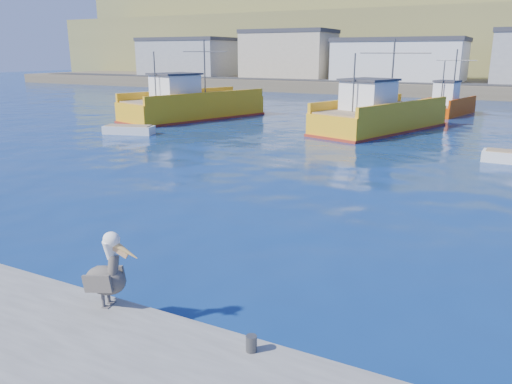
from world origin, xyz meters
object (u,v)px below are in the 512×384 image
at_px(trawler_yellow_a, 191,105).
at_px(skiff_left, 129,131).
at_px(pelican, 107,274).
at_px(boat_orange, 448,104).
at_px(trawler_yellow_b, 379,116).

height_order(trawler_yellow_a, skiff_left, trawler_yellow_a).
xyz_separation_m(skiff_left, pelican, (17.42, -20.17, 0.96)).
xyz_separation_m(boat_orange, skiff_left, (-18.49, -22.59, -0.73)).
bearing_deg(pelican, skiff_left, 130.82).
bearing_deg(boat_orange, pelican, -91.43).
height_order(trawler_yellow_b, boat_orange, trawler_yellow_b).
distance_m(trawler_yellow_a, skiff_left, 9.32).
xyz_separation_m(trawler_yellow_a, skiff_left, (1.01, -9.22, -0.90)).
bearing_deg(trawler_yellow_b, trawler_yellow_a, -178.12).
height_order(trawler_yellow_b, pelican, trawler_yellow_b).
bearing_deg(trawler_yellow_a, pelican, -57.90).
distance_m(trawler_yellow_b, skiff_left, 18.18).
height_order(trawler_yellow_a, boat_orange, trawler_yellow_a).
height_order(trawler_yellow_a, pelican, trawler_yellow_a).
distance_m(boat_orange, skiff_left, 29.20).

